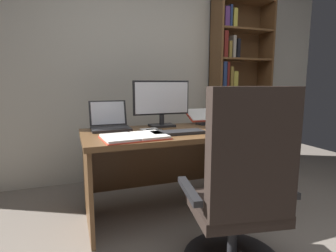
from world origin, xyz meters
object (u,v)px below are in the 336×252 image
laptop (110,123)px  computer_mouse (211,129)px  monitor (162,103)px  coffee_mug (228,121)px  notepad (152,130)px  desk (171,152)px  pen (154,129)px  open_binder (135,137)px  bookshelf (234,92)px  office_chair (241,200)px  keyboard (178,132)px  reading_stand_with_book (201,116)px

laptop → computer_mouse: laptop is taller
monitor → coffee_mug: 0.64m
laptop → notepad: bearing=-33.0°
laptop → coffee_mug: size_ratio=3.55×
desk → pen: bearing=-170.6°
laptop → open_binder: laptop is taller
desk → monitor: (-0.03, 0.17, 0.42)m
computer_mouse → open_binder: (-0.66, -0.05, -0.01)m
bookshelf → office_chair: bookshelf is taller
monitor → keyboard: (0.00, -0.39, -0.20)m
open_binder → coffee_mug: (0.94, 0.25, 0.03)m
bookshelf → pen: size_ratio=15.18×
office_chair → desk: bearing=104.0°
desk → office_chair: size_ratio=1.36×
open_binder → notepad: (0.21, 0.24, -0.01)m
office_chair → bookshelf: bearing=68.0°
coffee_mug → keyboard: bearing=-161.1°
desk → coffee_mug: bearing=-2.0°
bookshelf → notepad: bookshelf is taller
desk → monitor: bearing=100.0°
coffee_mug → notepad: bearing=-179.4°
desk → coffee_mug: (0.55, -0.02, 0.25)m
reading_stand_with_book → coffee_mug: 0.30m
desk → bookshelf: (1.15, 0.80, 0.49)m
monitor → laptop: bearing=179.4°
bookshelf → monitor: size_ratio=4.03×
notepad → pen: (0.02, 0.00, 0.01)m
monitor → open_binder: size_ratio=1.07×
computer_mouse → keyboard: bearing=180.0°
laptop → keyboard: bearing=-40.3°
open_binder → coffee_mug: coffee_mug is taller
computer_mouse → reading_stand_with_book: (0.13, 0.46, 0.05)m
monitor → coffee_mug: bearing=-18.3°
desk → laptop: laptop is taller
pen → monitor: bearing=56.6°
laptop → reading_stand_with_book: (0.90, 0.06, 0.02)m
pen → bookshelf: bearing=32.1°
office_chair → pen: (-0.23, 0.92, 0.27)m
reading_stand_with_book → coffee_mug: (0.15, -0.26, -0.02)m
laptop → notepad: (0.32, -0.21, -0.05)m
pen → office_chair: bearing=-76.0°
monitor → pen: 0.31m
computer_mouse → coffee_mug: 0.35m
coffee_mug → monitor: bearing=161.7°
reading_stand_with_book → notepad: 0.65m
reading_stand_with_book → pen: 0.63m
laptop → monitor: bearing=-0.6°
keyboard → notepad: 0.24m
bookshelf → coffee_mug: bearing=-126.4°
open_binder → computer_mouse: bearing=-0.8°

